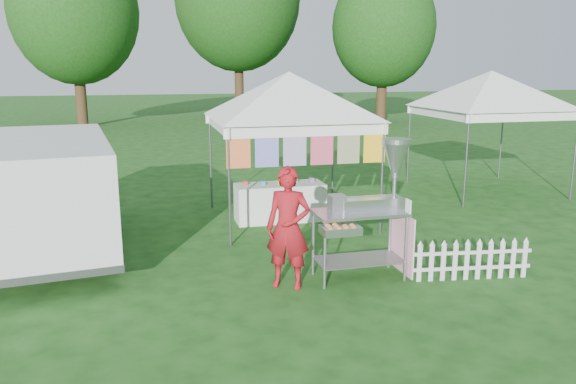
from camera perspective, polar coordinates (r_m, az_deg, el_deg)
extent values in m
plane|color=#184012|center=(8.44, 5.98, -8.94)|extent=(120.00, 120.00, 0.00)
cylinder|color=#59595E|center=(9.74, -5.99, 0.46)|extent=(0.04, 0.04, 2.10)
cylinder|color=#59595E|center=(10.51, 9.52, 1.25)|extent=(0.04, 0.04, 2.10)
cylinder|color=#59595E|center=(12.51, -7.86, 3.10)|extent=(0.04, 0.04, 2.10)
cylinder|color=#59595E|center=(13.12, 4.58, 3.62)|extent=(0.04, 0.04, 2.10)
cube|color=white|center=(9.89, 2.10, 6.28)|extent=(3.00, 0.03, 0.22)
cube|color=white|center=(12.63, -1.52, 7.65)|extent=(3.00, 0.03, 0.22)
pyramid|color=white|center=(11.20, 0.07, 12.15)|extent=(4.24, 4.24, 0.90)
cylinder|color=#59595E|center=(9.88, 2.11, 6.74)|extent=(3.00, 0.03, 0.03)
cube|color=red|center=(9.65, -5.08, 4.46)|extent=(0.42, 0.01, 0.70)
cube|color=#BC1ABC|center=(9.74, -2.16, 4.58)|extent=(0.42, 0.01, 0.70)
cube|color=#35C7B1|center=(9.85, 0.69, 4.68)|extent=(0.42, 0.01, 0.70)
cube|color=#C01898|center=(9.99, 3.47, 4.77)|extent=(0.42, 0.01, 0.70)
cube|color=yellow|center=(10.15, 6.17, 4.84)|extent=(0.42, 0.01, 0.70)
cube|color=orange|center=(10.34, 8.79, 4.90)|extent=(0.42, 0.01, 0.70)
cylinder|color=#59595E|center=(13.05, 17.65, 3.02)|extent=(0.04, 0.04, 2.10)
cylinder|color=#59595E|center=(14.74, 27.11, 3.26)|extent=(0.04, 0.04, 2.10)
cylinder|color=#59595E|center=(15.51, 12.17, 4.76)|extent=(0.04, 0.04, 2.10)
cylinder|color=#59595E|center=(16.95, 20.85, 4.86)|extent=(0.04, 0.04, 2.10)
cube|color=white|center=(13.74, 23.00, 7.06)|extent=(3.00, 0.03, 0.22)
cube|color=white|center=(16.09, 16.92, 8.18)|extent=(3.00, 0.03, 0.22)
pyramid|color=white|center=(14.86, 20.01, 11.51)|extent=(4.24, 4.24, 0.90)
cylinder|color=#59595E|center=(13.73, 23.03, 7.39)|extent=(3.00, 0.03, 0.03)
cylinder|color=#372114|center=(31.54, -20.35, 9.80)|extent=(0.56, 0.56, 3.96)
ellipsoid|color=#215D19|center=(31.65, -20.90, 16.80)|extent=(6.40, 6.40, 7.36)
cylinder|color=#372114|center=(35.83, -4.99, 11.47)|extent=(0.56, 0.56, 4.84)
cylinder|color=#372114|center=(32.03, 9.48, 10.04)|extent=(0.56, 0.56, 3.52)
ellipsoid|color=#215D19|center=(32.07, 9.71, 16.18)|extent=(5.60, 5.60, 6.44)
cylinder|color=gray|center=(7.95, 3.76, -6.39)|extent=(0.04, 0.04, 1.01)
cylinder|color=gray|center=(8.40, 11.88, -5.59)|extent=(0.04, 0.04, 1.01)
cylinder|color=gray|center=(8.47, 2.58, -5.18)|extent=(0.04, 0.04, 1.01)
cylinder|color=gray|center=(8.89, 10.28, -4.50)|extent=(0.04, 0.04, 1.01)
cube|color=gray|center=(8.48, 7.17, -6.84)|extent=(1.27, 0.64, 0.02)
cube|color=#B7B7BC|center=(8.27, 7.31, -2.09)|extent=(1.34, 0.67, 0.04)
cube|color=#B7B7BC|center=(8.37, 8.47, -1.20)|extent=(0.95, 0.28, 0.17)
cube|color=gray|center=(8.17, 5.00, -1.16)|extent=(0.22, 0.25, 0.25)
cylinder|color=gray|center=(8.42, 10.81, 1.57)|extent=(0.06, 0.06, 1.01)
cone|color=#B7B7BC|center=(8.38, 10.88, 3.45)|extent=(0.40, 0.40, 0.45)
cylinder|color=#B7B7BC|center=(8.34, 10.95, 5.12)|extent=(0.42, 0.42, 0.07)
cube|color=#B7B7BC|center=(7.76, 5.34, -3.87)|extent=(0.54, 0.34, 0.11)
cube|color=#FAA8C0|center=(8.67, 11.42, -5.00)|extent=(0.02, 0.84, 0.90)
cube|color=white|center=(8.20, 12.13, -1.42)|extent=(0.02, 0.16, 0.20)
imported|color=maroon|center=(7.90, 0.02, -3.67)|extent=(0.76, 0.66, 1.74)
cube|color=silver|center=(10.26, -22.91, 0.57)|extent=(2.39, 4.79, 1.61)
cube|color=#59595E|center=(10.44, -22.54, -3.75)|extent=(2.42, 4.84, 0.11)
cube|color=silver|center=(12.28, -22.57, 0.57)|extent=(1.81, 0.86, 0.83)
cube|color=black|center=(10.76, -18.04, 3.09)|extent=(0.33, 2.51, 0.51)
cube|color=black|center=(12.50, -22.81, 3.97)|extent=(1.55, 0.22, 0.51)
cylinder|color=black|center=(9.04, -17.52, -5.88)|extent=(0.28, 0.65, 0.63)
cylinder|color=black|center=(11.92, -26.31, -2.19)|extent=(0.28, 0.65, 0.63)
cylinder|color=black|center=(11.87, -18.54, -1.59)|extent=(0.28, 0.65, 0.63)
cube|color=silver|center=(8.48, 13.20, -7.09)|extent=(0.07, 0.03, 0.56)
cube|color=silver|center=(8.54, 14.35, -7.01)|extent=(0.07, 0.03, 0.56)
cube|color=silver|center=(8.60, 15.48, -6.93)|extent=(0.07, 0.03, 0.56)
cube|color=silver|center=(8.67, 16.60, -6.84)|extent=(0.07, 0.03, 0.56)
cube|color=silver|center=(8.74, 17.69, -6.76)|extent=(0.07, 0.03, 0.56)
cube|color=silver|center=(8.81, 18.77, -6.67)|extent=(0.07, 0.03, 0.56)
cube|color=silver|center=(8.89, 19.83, -6.59)|extent=(0.07, 0.03, 0.56)
cube|color=silver|center=(8.97, 20.87, -6.50)|extent=(0.07, 0.03, 0.56)
cube|color=silver|center=(9.05, 21.89, -6.42)|extent=(0.07, 0.03, 0.56)
cube|color=silver|center=(9.13, 22.89, -6.33)|extent=(0.07, 0.03, 0.56)
cube|color=silver|center=(8.81, 18.19, -7.33)|extent=(1.79, 0.27, 0.05)
cube|color=silver|center=(8.73, 18.30, -5.85)|extent=(1.79, 0.27, 0.05)
cube|color=white|center=(11.49, -0.84, -1.04)|extent=(1.80, 0.70, 0.76)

